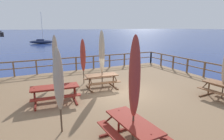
% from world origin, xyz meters
% --- Properties ---
extents(ground_plane, '(600.00, 600.00, 0.00)m').
position_xyz_m(ground_plane, '(0.00, 0.00, 0.00)').
color(ground_plane, navy).
extents(wooden_deck, '(13.40, 11.97, 0.82)m').
position_xyz_m(wooden_deck, '(0.00, 0.00, 0.41)').
color(wooden_deck, '#846647').
rests_on(wooden_deck, ground).
extents(railing_waterside_far, '(13.20, 0.10, 1.09)m').
position_xyz_m(railing_waterside_far, '(-0.00, 5.84, 1.55)').
color(railing_waterside_far, brown).
rests_on(railing_waterside_far, wooden_deck).
extents(railing_side_right, '(0.10, 11.77, 1.09)m').
position_xyz_m(railing_side_right, '(6.55, 0.00, 1.55)').
color(railing_side_right, brown).
rests_on(railing_side_right, wooden_deck).
extents(picnic_table_mid_right, '(1.90, 1.56, 0.78)m').
position_xyz_m(picnic_table_mid_right, '(-0.59, 1.04, 1.37)').
color(picnic_table_mid_right, brown).
rests_on(picnic_table_mid_right, wooden_deck).
extents(picnic_table_back_left, '(2.22, 1.59, 0.78)m').
position_xyz_m(picnic_table_back_left, '(-3.32, 0.01, 1.38)').
color(picnic_table_back_left, maroon).
rests_on(picnic_table_back_left, wooden_deck).
extents(picnic_table_mid_centre, '(1.49, 2.00, 0.78)m').
position_xyz_m(picnic_table_mid_centre, '(-1.84, -4.24, 1.38)').
color(picnic_table_mid_centre, maroon).
rests_on(picnic_table_mid_centre, wooden_deck).
extents(picnic_table_front_right, '(1.52, 1.76, 0.78)m').
position_xyz_m(picnic_table_front_right, '(3.93, -3.03, 1.37)').
color(picnic_table_front_right, brown).
rests_on(picnic_table_front_right, wooden_deck).
extents(patio_umbrella_short_back, '(0.32, 0.32, 3.22)m').
position_xyz_m(patio_umbrella_short_back, '(-0.56, 1.02, 2.87)').
color(patio_umbrella_short_back, '#4C3828').
rests_on(patio_umbrella_short_back, wooden_deck).
extents(patio_umbrella_short_mid, '(0.32, 0.32, 2.80)m').
position_xyz_m(patio_umbrella_short_mid, '(-3.57, -2.61, 2.60)').
color(patio_umbrella_short_mid, '#4C3828').
rests_on(patio_umbrella_short_mid, wooden_deck).
extents(patio_umbrella_tall_mid_left, '(0.32, 0.32, 3.20)m').
position_xyz_m(patio_umbrella_tall_mid_left, '(-1.83, -4.23, 2.85)').
color(patio_umbrella_tall_mid_left, '#4C3828').
rests_on(patio_umbrella_tall_mid_left, wooden_deck).
extents(patio_umbrella_tall_back_left, '(0.32, 0.32, 2.70)m').
position_xyz_m(patio_umbrella_tall_back_left, '(-1.23, 2.33, 2.54)').
color(patio_umbrella_tall_back_left, '#4C3828').
rests_on(patio_umbrella_tall_back_left, wooden_deck).
extents(patio_umbrella_short_front, '(0.32, 0.32, 2.95)m').
position_xyz_m(patio_umbrella_short_front, '(-2.77, 2.65, 2.69)').
color(patio_umbrella_short_front, '#4C3828').
rests_on(patio_umbrella_short_front, wooden_deck).
extents(sailboat_distant, '(6.22, 2.98, 7.72)m').
position_xyz_m(sailboat_distant, '(0.47, 42.58, 0.51)').
color(sailboat_distant, navy).
rests_on(sailboat_distant, ground).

